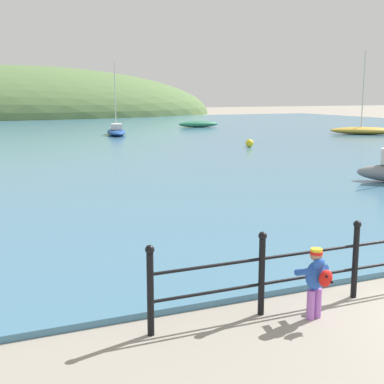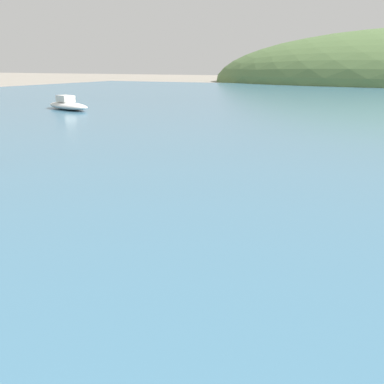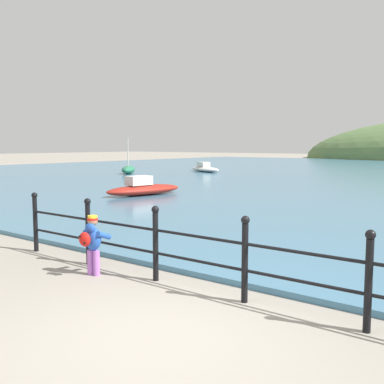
# 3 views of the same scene
# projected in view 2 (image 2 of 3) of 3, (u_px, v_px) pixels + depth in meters

# --- Properties ---
(boat_green_fishing) EXTENTS (3.87, 2.63, 0.73)m
(boat_green_fishing) POSITION_uv_depth(u_px,v_px,m) (68.00, 105.00, 28.29)
(boat_green_fishing) COLOR silver
(boat_green_fishing) RESTS_ON water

